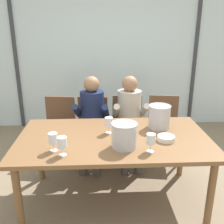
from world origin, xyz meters
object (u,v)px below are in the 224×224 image
chair_left_of_center (92,124)px  person_beige_jumper (130,115)px  tasting_bowl (166,138)px  wine_glass_center_pour (109,123)px  person_navy_polo (92,116)px  dining_table (114,143)px  wine_glass_by_right_taster (62,143)px  ice_bucket_secondary (159,116)px  ice_bucket_primary (124,135)px  chair_near_curtain (59,124)px  wine_glass_by_left_taster (151,140)px  chair_right_of_center (163,122)px  wine_glass_near_bucket (53,139)px  chair_center (127,123)px

chair_left_of_center → person_beige_jumper: size_ratio=0.74×
tasting_bowl → wine_glass_center_pour: 0.61m
tasting_bowl → person_navy_polo: bearing=129.0°
dining_table → wine_glass_by_right_taster: 0.63m
person_navy_polo → ice_bucket_secondary: person_navy_polo is taller
dining_table → ice_bucket_primary: 0.32m
chair_near_curtain → wine_glass_by_right_taster: (0.24, -1.36, 0.35)m
chair_left_of_center → wine_glass_by_left_taster: bearing=-60.5°
ice_bucket_secondary → tasting_bowl: 0.37m
chair_right_of_center → wine_glass_by_left_taster: size_ratio=5.17×
wine_glass_near_bucket → person_navy_polo: bearing=74.0°
chair_left_of_center → dining_table: bearing=-69.5°
tasting_bowl → wine_glass_near_bucket: 1.10m
chair_left_of_center → ice_bucket_primary: bearing=-68.5°
chair_right_of_center → wine_glass_by_left_taster: 1.43m
chair_right_of_center → tasting_bowl: size_ratio=5.15×
ice_bucket_primary → wine_glass_near_bucket: (-0.65, -0.04, -0.00)m
dining_table → person_beige_jumper: bearing=72.3°
person_beige_jumper → wine_glass_by_left_taster: person_beige_jumper is taller
chair_right_of_center → person_beige_jumper: (-0.50, -0.15, 0.17)m
ice_bucket_secondary → wine_glass_by_right_taster: 1.16m
chair_near_curtain → wine_glass_by_left_taster: (1.03, -1.33, 0.35)m
wine_glass_near_bucket → wine_glass_center_pour: size_ratio=1.00×
dining_table → wine_glass_by_left_taster: 0.50m
ice_bucket_secondary → person_navy_polo: bearing=142.4°
person_navy_polo → person_beige_jumper: (0.51, -0.00, 0.00)m
chair_near_curtain → person_beige_jumper: bearing=-1.4°
wine_glass_near_bucket → chair_center: bearing=57.4°
ice_bucket_secondary → wine_glass_by_left_taster: (-0.20, -0.57, -0.01)m
chair_near_curtain → person_beige_jumper: 1.01m
chair_near_curtain → chair_left_of_center: bearing=3.9°
person_navy_polo → chair_near_curtain: bearing=166.2°
chair_right_of_center → person_navy_polo: size_ratio=0.74×
dining_table → chair_center: 1.03m
wine_glass_by_right_taster → chair_near_curtain: bearing=100.2°
chair_left_of_center → person_beige_jumper: person_beige_jumper is taller
dining_table → chair_right_of_center: chair_right_of_center is taller
chair_left_of_center → chair_center: bearing=9.5°
wine_glass_center_pour → ice_bucket_primary: bearing=-69.1°
person_beige_jumper → ice_bucket_secondary: bearing=-66.7°
dining_table → chair_near_curtain: 1.23m
dining_table → chair_left_of_center: size_ratio=2.19×
chair_center → chair_right_of_center: bearing=4.0°
wine_glass_by_left_taster → wine_glass_near_bucket: (-0.88, 0.06, 0.00)m
wine_glass_by_left_taster → wine_glass_near_bucket: 0.88m
dining_table → tasting_bowl: 0.54m
tasting_bowl → wine_glass_near_bucket: size_ratio=1.00×
ice_bucket_secondary → wine_glass_by_left_taster: 0.61m
person_beige_jumper → wine_glass_center_pour: 0.80m
person_navy_polo → chair_left_of_center: bearing=95.7°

